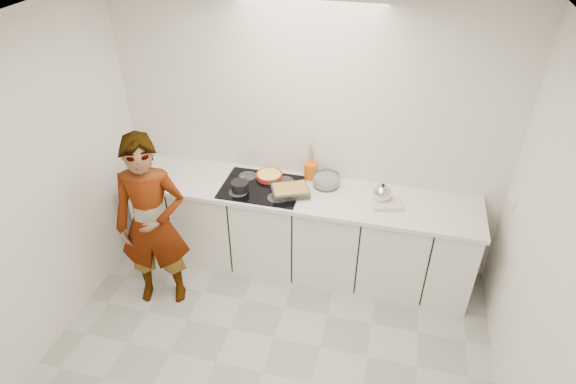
% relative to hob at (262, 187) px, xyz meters
% --- Properties ---
extents(floor, '(3.60, 3.20, 0.00)m').
position_rel_hob_xyz_m(floor, '(0.35, -1.26, -0.92)').
color(floor, '#B8B8B7').
rests_on(floor, ground).
extents(ceiling, '(3.60, 3.20, 0.00)m').
position_rel_hob_xyz_m(ceiling, '(0.35, -1.26, 1.68)').
color(ceiling, white).
rests_on(ceiling, wall_back).
extents(wall_back, '(3.60, 0.00, 2.60)m').
position_rel_hob_xyz_m(wall_back, '(0.35, 0.34, 0.38)').
color(wall_back, white).
rests_on(wall_back, ground).
extents(wall_left, '(0.00, 3.20, 2.60)m').
position_rel_hob_xyz_m(wall_left, '(-1.45, -1.26, 0.38)').
color(wall_left, white).
rests_on(wall_left, ground).
extents(wall_right, '(0.02, 3.20, 2.60)m').
position_rel_hob_xyz_m(wall_right, '(2.15, -1.24, 0.38)').
color(wall_right, white).
rests_on(wall_right, ground).
extents(base_cabinets, '(3.20, 0.58, 0.87)m').
position_rel_hob_xyz_m(base_cabinets, '(0.35, 0.02, -0.48)').
color(base_cabinets, white).
rests_on(base_cabinets, floor).
extents(countertop, '(3.24, 0.64, 0.04)m').
position_rel_hob_xyz_m(countertop, '(0.35, 0.02, -0.03)').
color(countertop, white).
rests_on(countertop, base_cabinets).
extents(hob, '(0.72, 0.54, 0.01)m').
position_rel_hob_xyz_m(hob, '(0.00, 0.00, 0.00)').
color(hob, black).
rests_on(hob, countertop).
extents(tart_dish, '(0.30, 0.30, 0.04)m').
position_rel_hob_xyz_m(tart_dish, '(0.02, 0.16, 0.03)').
color(tart_dish, '#9F2E19').
rests_on(tart_dish, hob).
extents(saucepan, '(0.17, 0.17, 0.15)m').
position_rel_hob_xyz_m(saucepan, '(-0.17, -0.11, 0.05)').
color(saucepan, black).
rests_on(saucepan, hob).
extents(baking_dish, '(0.39, 0.35, 0.06)m').
position_rel_hob_xyz_m(baking_dish, '(0.28, -0.05, 0.04)').
color(baking_dish, silver).
rests_on(baking_dish, hob).
extents(mixing_bowl, '(0.29, 0.29, 0.11)m').
position_rel_hob_xyz_m(mixing_bowl, '(0.56, 0.18, 0.05)').
color(mixing_bowl, silver).
rests_on(mixing_bowl, countertop).
extents(tea_towel, '(0.28, 0.23, 0.04)m').
position_rel_hob_xyz_m(tea_towel, '(1.13, -0.02, 0.01)').
color(tea_towel, white).
rests_on(tea_towel, countertop).
extents(kettle, '(0.22, 0.22, 0.19)m').
position_rel_hob_xyz_m(kettle, '(1.08, 0.04, 0.07)').
color(kettle, black).
rests_on(kettle, countertop).
extents(utensil_crock, '(0.17, 0.17, 0.16)m').
position_rel_hob_xyz_m(utensil_crock, '(0.40, 0.27, 0.07)').
color(utensil_crock, orange).
rests_on(utensil_crock, countertop).
extents(cook, '(0.70, 0.55, 1.67)m').
position_rel_hob_xyz_m(cook, '(-0.78, -0.66, -0.08)').
color(cook, white).
rests_on(cook, floor).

